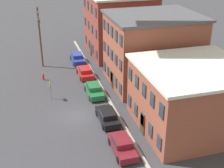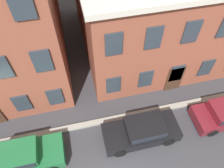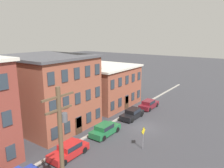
# 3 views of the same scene
# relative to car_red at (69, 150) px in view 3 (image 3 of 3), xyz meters

# --- Properties ---
(ground_plane) EXTENTS (200.00, 200.00, 0.00)m
(ground_plane) POSITION_rel_car_red_xyz_m (10.80, -3.12, -0.75)
(ground_plane) COLOR #38383D
(kerb_strip) EXTENTS (56.00, 0.36, 0.16)m
(kerb_strip) POSITION_rel_car_red_xyz_m (10.80, 1.38, -0.67)
(kerb_strip) COLOR #9E998E
(kerb_strip) RESTS_ON ground_plane
(apartment_midblock) EXTENTS (10.16, 11.75, 9.61)m
(apartment_midblock) POSITION_rel_car_red_xyz_m (4.42, 8.50, 4.07)
(apartment_midblock) COLOR brown
(apartment_midblock) RESTS_ON ground_plane
(apartment_far) EXTENTS (10.91, 11.15, 6.97)m
(apartment_far) POSITION_rel_car_red_xyz_m (16.01, 8.20, 2.75)
(apartment_far) COLOR brown
(apartment_far) RESTS_ON ground_plane
(car_red) EXTENTS (4.40, 1.92, 1.43)m
(car_red) POSITION_rel_car_red_xyz_m (0.00, 0.00, 0.00)
(car_red) COLOR #B21E1E
(car_red) RESTS_ON ground_plane
(car_green) EXTENTS (4.40, 1.92, 1.43)m
(car_green) POSITION_rel_car_red_xyz_m (6.07, -0.04, 0.00)
(car_green) COLOR #1E6638
(car_green) RESTS_ON ground_plane
(car_black) EXTENTS (4.40, 1.92, 1.43)m
(car_black) POSITION_rel_car_red_xyz_m (12.88, -0.06, 0.00)
(car_black) COLOR black
(car_black) RESTS_ON ground_plane
(car_maroon) EXTENTS (4.40, 1.92, 1.43)m
(car_maroon) POSITION_rel_car_red_xyz_m (18.37, -0.11, 0.00)
(car_maroon) COLOR maroon
(car_maroon) RESTS_ON ground_plane
(caution_sign) EXTENTS (0.95, 0.08, 2.61)m
(caution_sign) POSITION_rel_car_red_xyz_m (5.65, -5.53, 0.99)
(caution_sign) COLOR slate
(caution_sign) RESTS_ON ground_plane
(utility_pole) EXTENTS (2.40, 0.44, 9.32)m
(utility_pole) POSITION_rel_car_red_xyz_m (-5.82, -5.63, 4.49)
(utility_pole) COLOR brown
(utility_pole) RESTS_ON ground_plane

